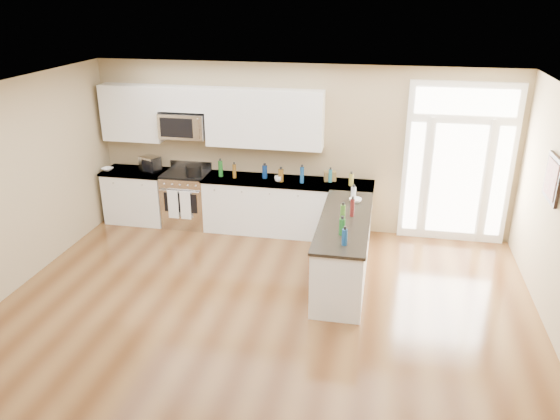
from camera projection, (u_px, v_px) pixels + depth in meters
name	position (u px, v px, depth m)	size (l,w,h in m)	color
ground	(240.00, 368.00, 6.02)	(8.00, 8.00, 0.00)	#533017
room_shell	(235.00, 226.00, 5.38)	(8.00, 8.00, 8.00)	tan
back_cabinet_left	(138.00, 197.00, 9.73)	(1.10, 0.66, 0.94)	white
back_cabinet_right	(287.00, 208.00, 9.24)	(2.85, 0.66, 0.94)	white
peninsula_cabinet	(343.00, 251.00, 7.72)	(0.69, 2.32, 0.94)	white
upper_cabinet_left	(132.00, 113.00, 9.30)	(1.04, 0.33, 0.95)	white
upper_cabinet_right	(264.00, 119.00, 8.88)	(1.94, 0.33, 0.95)	white
upper_cabinet_short	(183.00, 99.00, 9.03)	(0.82, 0.33, 0.40)	white
microwave	(184.00, 125.00, 9.16)	(0.78, 0.41, 0.42)	silver
entry_door	(458.00, 164.00, 8.66)	(1.70, 0.10, 2.60)	white
wall_art_near	(553.00, 179.00, 6.75)	(0.05, 0.58, 0.58)	black
kitchen_range	(187.00, 199.00, 9.54)	(0.76, 0.68, 1.08)	silver
stockpot	(194.00, 170.00, 9.19)	(0.26, 0.26, 0.20)	black
toaster_oven	(150.00, 164.00, 9.45)	(0.31, 0.24, 0.27)	silver
cardboard_box	(330.00, 176.00, 9.01)	(0.19, 0.14, 0.16)	brown
bowl_left	(107.00, 169.00, 9.53)	(0.19, 0.19, 0.05)	white
bowl_peninsula	(355.00, 200.00, 8.11)	(0.18, 0.18, 0.06)	white
cup_counter	(278.00, 179.00, 8.97)	(0.12, 0.12, 0.10)	white
counter_bottles	(303.00, 189.00, 8.32)	(2.38, 2.41, 0.27)	#19591E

